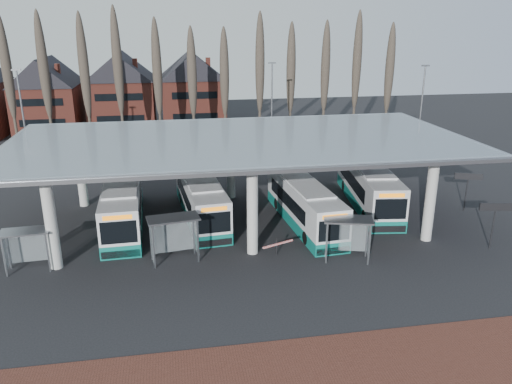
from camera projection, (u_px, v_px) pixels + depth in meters
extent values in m
plane|color=black|center=(259.00, 271.00, 29.79)|extent=(140.00, 140.00, 0.00)
cylinder|color=#B9BAB5|center=(51.00, 221.00, 29.22)|extent=(0.70, 0.70, 6.00)
cylinder|color=#B9BAB5|center=(80.00, 170.00, 39.48)|extent=(0.70, 0.70, 6.00)
cylinder|color=#B9BAB5|center=(252.00, 209.00, 31.16)|extent=(0.70, 0.70, 6.00)
cylinder|color=#B9BAB5|center=(231.00, 163.00, 41.42)|extent=(0.70, 0.70, 6.00)
cylinder|color=#B9BAB5|center=(431.00, 198.00, 33.09)|extent=(0.70, 0.70, 6.00)
cylinder|color=#B9BAB5|center=(368.00, 157.00, 43.35)|extent=(0.70, 0.70, 6.00)
cube|color=gray|center=(240.00, 139.00, 35.24)|extent=(32.00, 16.00, 0.12)
cube|color=silver|center=(240.00, 138.00, 35.22)|extent=(31.50, 15.50, 0.04)
cone|color=#473D33|center=(9.00, 88.00, 54.70)|extent=(0.36, 0.36, 14.50)
ellipsoid|color=#473D33|center=(7.00, 72.00, 54.14)|extent=(1.10, 1.10, 11.02)
cone|color=#473D33|center=(48.00, 87.00, 55.35)|extent=(0.36, 0.36, 14.50)
ellipsoid|color=#473D33|center=(46.00, 71.00, 54.79)|extent=(1.10, 1.10, 11.02)
cone|color=#473D33|center=(85.00, 87.00, 55.99)|extent=(0.36, 0.36, 14.50)
ellipsoid|color=#473D33|center=(83.00, 71.00, 55.43)|extent=(1.10, 1.10, 11.02)
cone|color=#473D33|center=(122.00, 86.00, 56.64)|extent=(0.36, 0.36, 14.50)
ellipsoid|color=#473D33|center=(120.00, 70.00, 56.08)|extent=(1.10, 1.10, 11.02)
cone|color=#473D33|center=(158.00, 85.00, 57.28)|extent=(0.36, 0.36, 14.50)
ellipsoid|color=#473D33|center=(157.00, 70.00, 56.72)|extent=(1.10, 1.10, 11.02)
cone|color=#473D33|center=(193.00, 85.00, 57.93)|extent=(0.36, 0.36, 14.50)
ellipsoid|color=#473D33|center=(192.00, 69.00, 57.37)|extent=(1.10, 1.10, 11.02)
cone|color=#473D33|center=(227.00, 84.00, 58.57)|extent=(0.36, 0.36, 14.50)
ellipsoid|color=#473D33|center=(226.00, 69.00, 58.01)|extent=(1.10, 1.10, 11.02)
cone|color=#473D33|center=(260.00, 83.00, 59.22)|extent=(0.36, 0.36, 14.50)
ellipsoid|color=#473D33|center=(260.00, 68.00, 58.66)|extent=(1.10, 1.10, 11.02)
cone|color=#473D33|center=(293.00, 83.00, 59.86)|extent=(0.36, 0.36, 14.50)
ellipsoid|color=#473D33|center=(293.00, 68.00, 59.30)|extent=(1.10, 1.10, 11.02)
cone|color=#473D33|center=(325.00, 82.00, 60.51)|extent=(0.36, 0.36, 14.50)
ellipsoid|color=#473D33|center=(326.00, 67.00, 59.95)|extent=(1.10, 1.10, 11.02)
cone|color=#473D33|center=(356.00, 81.00, 61.15)|extent=(0.36, 0.36, 14.50)
ellipsoid|color=#473D33|center=(357.00, 67.00, 60.59)|extent=(1.10, 1.10, 11.02)
cone|color=#473D33|center=(387.00, 81.00, 61.80)|extent=(0.36, 0.36, 14.50)
ellipsoid|color=#473D33|center=(388.00, 66.00, 61.24)|extent=(1.10, 1.10, 11.02)
cube|color=brown|center=(50.00, 106.00, 66.41)|extent=(8.00, 10.00, 7.00)
pyramid|color=black|center=(43.00, 52.00, 64.16)|extent=(8.30, 10.30, 3.50)
cube|color=brown|center=(123.00, 104.00, 67.94)|extent=(8.00, 10.00, 7.00)
pyramid|color=black|center=(119.00, 51.00, 65.69)|extent=(8.30, 10.30, 3.50)
cube|color=brown|center=(193.00, 103.00, 69.48)|extent=(8.00, 10.00, 7.00)
pyramid|color=black|center=(191.00, 51.00, 67.23)|extent=(8.30, 10.30, 3.50)
cylinder|color=slate|center=(25.00, 127.00, 45.81)|extent=(0.16, 0.16, 10.00)
cube|color=slate|center=(16.00, 70.00, 44.17)|extent=(0.80, 0.15, 0.15)
cylinder|color=slate|center=(272.00, 112.00, 53.41)|extent=(0.16, 0.16, 10.00)
cube|color=slate|center=(272.00, 63.00, 51.77)|extent=(0.80, 0.15, 0.15)
cylinder|color=slate|center=(420.00, 118.00, 50.07)|extent=(0.16, 0.16, 10.00)
cube|color=slate|center=(426.00, 66.00, 48.43)|extent=(0.80, 0.15, 0.15)
cube|color=silver|center=(123.00, 201.00, 36.11)|extent=(2.94, 11.89, 2.75)
cube|color=#0E6B5F|center=(124.00, 218.00, 36.54)|extent=(2.96, 11.91, 0.89)
cube|color=silver|center=(121.00, 183.00, 35.65)|extent=(2.51, 7.16, 0.18)
cube|color=black|center=(123.00, 198.00, 36.53)|extent=(2.86, 8.58, 1.08)
cube|color=black|center=(119.00, 232.00, 30.64)|extent=(2.21, 0.14, 1.48)
cube|color=black|center=(126.00, 177.00, 41.53)|extent=(2.13, 0.14, 1.18)
cube|color=orange|center=(117.00, 218.00, 30.33)|extent=(1.76, 0.11, 0.30)
cube|color=black|center=(121.00, 254.00, 31.13)|extent=(2.38, 0.17, 0.49)
cylinder|color=black|center=(104.00, 240.00, 32.84)|extent=(0.31, 0.95, 0.94)
cylinder|color=black|center=(140.00, 237.00, 33.29)|extent=(0.31, 0.95, 0.94)
cylinder|color=black|center=(111.00, 203.00, 39.50)|extent=(0.31, 0.95, 0.94)
cylinder|color=black|center=(141.00, 201.00, 39.94)|extent=(0.31, 0.95, 0.94)
cube|color=silver|center=(201.00, 196.00, 37.51)|extent=(3.43, 11.53, 2.65)
cube|color=#0E6B5F|center=(201.00, 212.00, 37.92)|extent=(3.45, 11.55, 0.85)
cube|color=silver|center=(200.00, 178.00, 37.07)|extent=(2.78, 6.98, 0.17)
cube|color=black|center=(200.00, 193.00, 37.92)|extent=(3.18, 8.37, 1.04)
cube|color=black|center=(215.00, 223.00, 32.32)|extent=(2.12, 0.25, 1.42)
cube|color=black|center=(190.00, 174.00, 42.66)|extent=(2.05, 0.24, 1.14)
cube|color=orange|center=(214.00, 209.00, 32.02)|extent=(1.69, 0.20, 0.28)
cube|color=black|center=(215.00, 243.00, 32.79)|extent=(2.29, 0.28, 0.47)
cylinder|color=black|center=(194.00, 231.00, 34.36)|extent=(0.35, 0.93, 0.91)
cylinder|color=black|center=(225.00, 227.00, 34.89)|extent=(0.35, 0.93, 0.91)
cylinder|color=black|center=(182.00, 198.00, 40.68)|extent=(0.35, 0.93, 0.91)
cylinder|color=black|center=(208.00, 196.00, 41.21)|extent=(0.35, 0.93, 0.91)
cube|color=silver|center=(304.00, 202.00, 36.33)|extent=(3.23, 11.36, 2.62)
cube|color=#0E6B5F|center=(304.00, 218.00, 36.73)|extent=(3.25, 11.38, 0.84)
cube|color=silver|center=(305.00, 184.00, 35.89)|extent=(2.65, 6.87, 0.17)
cube|color=black|center=(302.00, 198.00, 36.73)|extent=(3.03, 8.23, 1.03)
cube|color=black|center=(334.00, 230.00, 31.18)|extent=(2.09, 0.22, 1.40)
cube|color=black|center=(282.00, 178.00, 41.43)|extent=(2.02, 0.21, 1.12)
cube|color=orange|center=(335.00, 216.00, 30.88)|extent=(1.67, 0.17, 0.28)
cube|color=black|center=(333.00, 251.00, 31.64)|extent=(2.26, 0.25, 0.47)
cylinder|color=black|center=(306.00, 238.00, 33.21)|extent=(0.33, 0.91, 0.90)
cylinder|color=black|center=(336.00, 235.00, 33.71)|extent=(0.33, 0.91, 0.90)
cylinder|color=black|center=(277.00, 204.00, 39.48)|extent=(0.33, 0.91, 0.90)
cylinder|color=black|center=(303.00, 202.00, 39.98)|extent=(0.33, 0.91, 0.90)
cube|color=silver|center=(369.00, 183.00, 40.08)|extent=(4.08, 12.21, 2.79)
cube|color=#0E6B5F|center=(367.00, 199.00, 40.51)|extent=(4.11, 12.23, 0.90)
cube|color=silver|center=(370.00, 166.00, 39.62)|extent=(3.21, 7.42, 0.18)
cube|color=black|center=(367.00, 180.00, 40.52)|extent=(3.69, 8.89, 1.10)
cube|color=black|center=(391.00, 209.00, 34.42)|extent=(2.23, 0.35, 1.50)
cube|color=black|center=(352.00, 163.00, 45.70)|extent=(2.15, 0.34, 1.20)
cube|color=orange|center=(392.00, 195.00, 34.10)|extent=(1.77, 0.28, 0.30)
cube|color=black|center=(389.00, 229.00, 34.91)|extent=(2.41, 0.39, 0.50)
cylinder|color=black|center=(365.00, 216.00, 36.87)|extent=(0.40, 0.99, 0.96)
cylinder|color=black|center=(396.00, 216.00, 36.96)|extent=(0.40, 0.99, 0.96)
cylinder|color=black|center=(344.00, 186.00, 43.77)|extent=(0.40, 0.99, 0.96)
cylinder|color=black|center=(370.00, 185.00, 43.85)|extent=(0.40, 0.99, 0.96)
cube|color=gray|center=(4.00, 257.00, 28.70)|extent=(0.08, 0.08, 2.46)
cube|color=gray|center=(48.00, 253.00, 29.24)|extent=(0.08, 0.08, 2.46)
cube|color=gray|center=(8.00, 250.00, 29.69)|extent=(0.08, 0.08, 2.46)
cube|color=gray|center=(50.00, 245.00, 30.24)|extent=(0.08, 0.08, 2.46)
cube|color=gray|center=(25.00, 231.00, 29.05)|extent=(2.85, 1.58, 0.10)
cube|color=silver|center=(29.00, 246.00, 29.99)|extent=(2.36, 0.22, 1.97)
cube|color=silver|center=(5.00, 253.00, 29.16)|extent=(0.12, 1.08, 1.97)
cube|color=silver|center=(50.00, 248.00, 29.74)|extent=(0.12, 1.08, 1.97)
cube|color=gray|center=(154.00, 247.00, 29.65)|extent=(0.10, 0.10, 2.78)
cube|color=gray|center=(198.00, 241.00, 30.45)|extent=(0.10, 0.10, 2.78)
cube|color=gray|center=(151.00, 239.00, 30.75)|extent=(0.10, 0.10, 2.78)
cube|color=gray|center=(194.00, 234.00, 31.55)|extent=(0.10, 0.10, 2.78)
cube|color=gray|center=(173.00, 218.00, 30.14)|extent=(3.31, 2.01, 0.11)
cube|color=silver|center=(172.00, 235.00, 31.18)|extent=(2.64, 0.45, 2.22)
cube|color=silver|center=(151.00, 242.00, 30.16)|extent=(0.23, 1.22, 2.22)
cube|color=silver|center=(197.00, 236.00, 31.00)|extent=(0.23, 1.22, 2.22)
cube|color=gray|center=(327.00, 243.00, 30.31)|extent=(0.10, 0.10, 2.64)
cube|color=gray|center=(369.00, 245.00, 30.10)|extent=(0.10, 0.10, 2.64)
cube|color=gray|center=(326.00, 236.00, 31.40)|extent=(0.10, 0.10, 2.64)
cube|color=gray|center=(367.00, 237.00, 31.20)|extent=(0.10, 0.10, 2.64)
cube|color=gray|center=(348.00, 220.00, 30.31)|extent=(3.24, 2.18, 0.11)
cube|color=silver|center=(346.00, 235.00, 31.33)|extent=(2.47, 0.69, 2.12)
cube|color=silver|center=(326.00, 239.00, 30.84)|extent=(0.34, 1.14, 2.12)
cube|color=silver|center=(369.00, 240.00, 30.63)|extent=(0.34, 1.14, 2.12)
cylinder|color=black|center=(493.00, 226.00, 32.26)|extent=(0.10, 0.10, 3.09)
cube|color=black|center=(496.00, 207.00, 31.82)|extent=(2.11, 0.47, 0.53)
cylinder|color=black|center=(466.00, 192.00, 38.87)|extent=(0.09, 0.09, 3.00)
cube|color=black|center=(469.00, 176.00, 38.44)|extent=(1.99, 0.77, 0.52)
cube|color=black|center=(276.00, 246.00, 31.68)|extent=(0.08, 0.08, 1.12)
cube|color=red|center=(278.00, 244.00, 31.07)|extent=(2.11, 0.96, 0.10)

